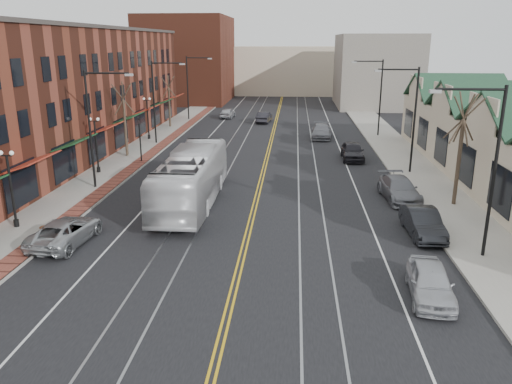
% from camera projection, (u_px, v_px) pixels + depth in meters
% --- Properties ---
extents(ground, '(160.00, 160.00, 0.00)m').
position_uv_depth(ground, '(228.00, 314.00, 19.01)').
color(ground, black).
rests_on(ground, ground).
extents(sidewalk_left, '(4.00, 120.00, 0.15)m').
position_uv_depth(sidewalk_left, '(109.00, 173.00, 38.95)').
color(sidewalk_left, gray).
rests_on(sidewalk_left, ground).
extents(sidewalk_right, '(4.00, 120.00, 0.15)m').
position_uv_depth(sidewalk_right, '(422.00, 179.00, 37.19)').
color(sidewalk_right, gray).
rests_on(sidewalk_right, ground).
extents(building_left, '(10.00, 50.00, 11.00)m').
position_uv_depth(building_left, '(56.00, 93.00, 44.58)').
color(building_left, maroon).
rests_on(building_left, ground).
extents(building_right, '(8.00, 36.00, 4.60)m').
position_uv_depth(building_right, '(510.00, 152.00, 36.11)').
color(building_right, beige).
rests_on(building_right, ground).
extents(backdrop_left, '(14.00, 18.00, 14.00)m').
position_uv_depth(backdrop_left, '(188.00, 59.00, 84.96)').
color(backdrop_left, maroon).
rests_on(backdrop_left, ground).
extents(backdrop_mid, '(22.00, 14.00, 9.00)m').
position_uv_depth(backdrop_mid, '(283.00, 70.00, 98.82)').
color(backdrop_mid, beige).
rests_on(backdrop_mid, ground).
extents(backdrop_right, '(12.00, 16.00, 11.00)m').
position_uv_depth(backdrop_right, '(376.00, 71.00, 78.34)').
color(backdrop_right, slate).
rests_on(backdrop_right, ground).
extents(streetlight_l_1, '(3.33, 0.25, 8.00)m').
position_uv_depth(streetlight_l_1, '(95.00, 117.00, 33.63)').
color(streetlight_l_1, black).
rests_on(streetlight_l_1, sidewalk_left).
extents(streetlight_l_2, '(3.33, 0.25, 8.00)m').
position_uv_depth(streetlight_l_2, '(158.00, 94.00, 48.90)').
color(streetlight_l_2, black).
rests_on(streetlight_l_2, sidewalk_left).
extents(streetlight_l_3, '(3.33, 0.25, 8.00)m').
position_uv_depth(streetlight_l_3, '(191.00, 81.00, 64.17)').
color(streetlight_l_3, black).
rests_on(streetlight_l_3, sidewalk_left).
extents(streetlight_r_0, '(3.33, 0.25, 8.00)m').
position_uv_depth(streetlight_r_0, '(486.00, 155.00, 22.47)').
color(streetlight_r_0, black).
rests_on(streetlight_r_0, sidewalk_right).
extents(streetlight_r_1, '(3.33, 0.25, 8.00)m').
position_uv_depth(streetlight_r_1, '(409.00, 109.00, 37.74)').
color(streetlight_r_1, black).
rests_on(streetlight_r_1, sidewalk_right).
extents(streetlight_r_2, '(3.33, 0.25, 8.00)m').
position_uv_depth(streetlight_r_2, '(377.00, 90.00, 53.00)').
color(streetlight_r_2, black).
rests_on(streetlight_r_2, sidewalk_right).
extents(lamppost_l_1, '(0.84, 0.28, 4.27)m').
position_uv_depth(lamppost_l_1, '(12.00, 191.00, 26.95)').
color(lamppost_l_1, black).
rests_on(lamppost_l_1, sidewalk_left).
extents(lamppost_l_2, '(0.84, 0.28, 4.27)m').
position_uv_depth(lamppost_l_2, '(96.00, 146.00, 38.40)').
color(lamppost_l_2, black).
rests_on(lamppost_l_2, sidewalk_left).
extents(lamppost_l_3, '(0.84, 0.28, 4.27)m').
position_uv_depth(lamppost_l_3, '(148.00, 119.00, 51.76)').
color(lamppost_l_3, black).
rests_on(lamppost_l_3, sidewalk_left).
extents(tree_left_near, '(1.78, 1.37, 6.48)m').
position_uv_depth(tree_left_near, '(125.00, 118.00, 43.72)').
color(tree_left_near, '#382B21').
rests_on(tree_left_near, sidewalk_left).
extents(tree_left_far, '(1.66, 1.28, 6.02)m').
position_uv_depth(tree_left_far, '(169.00, 100.00, 59.06)').
color(tree_left_far, '#382B21').
rests_on(tree_left_far, sidewalk_left).
extents(tree_right_mid, '(1.90, 1.46, 6.93)m').
position_uv_depth(tree_right_mid, '(460.00, 148.00, 30.36)').
color(tree_right_mid, '#382B21').
rests_on(tree_right_mid, sidewalk_right).
extents(manhole_far, '(0.60, 0.60, 0.02)m').
position_uv_depth(manhole_far, '(45.00, 227.00, 27.42)').
color(manhole_far, '#592D19').
rests_on(manhole_far, sidewalk_left).
extents(traffic_signal, '(0.18, 0.15, 3.80)m').
position_uv_depth(traffic_signal, '(140.00, 135.00, 42.01)').
color(traffic_signal, black).
rests_on(traffic_signal, sidewalk_left).
extents(transit_bus, '(2.90, 12.24, 3.41)m').
position_uv_depth(transit_bus, '(192.00, 178.00, 31.40)').
color(transit_bus, silver).
rests_on(transit_bus, ground).
extents(parked_suv, '(2.65, 5.00, 1.34)m').
position_uv_depth(parked_suv, '(66.00, 231.00, 25.41)').
color(parked_suv, '#9DA0A4').
rests_on(parked_suv, ground).
extents(parked_car_a, '(2.03, 4.22, 1.39)m').
position_uv_depth(parked_car_a, '(430.00, 282.00, 19.99)').
color(parked_car_a, '#B5B7BD').
rests_on(parked_car_a, ground).
extents(parked_car_b, '(1.69, 4.42, 1.44)m').
position_uv_depth(parked_car_b, '(423.00, 223.00, 26.49)').
color(parked_car_b, black).
rests_on(parked_car_b, ground).
extents(parked_car_c, '(2.45, 5.12, 1.44)m').
position_uv_depth(parked_car_c, '(399.00, 189.00, 32.51)').
color(parked_car_c, slate).
rests_on(parked_car_c, ground).
extents(parked_car_d, '(1.88, 4.55, 1.54)m').
position_uv_depth(parked_car_d, '(352.00, 151.00, 43.53)').
color(parked_car_d, black).
rests_on(parked_car_d, ground).
extents(distant_car_left, '(1.92, 4.35, 1.39)m').
position_uv_depth(distant_car_left, '(264.00, 117.00, 63.45)').
color(distant_car_left, black).
rests_on(distant_car_left, ground).
extents(distant_car_right, '(2.34, 5.17, 1.47)m').
position_uv_depth(distant_car_right, '(321.00, 131.00, 53.32)').
color(distant_car_right, slate).
rests_on(distant_car_right, ground).
extents(distant_car_far, '(1.89, 4.09, 1.36)m').
position_uv_depth(distant_car_far, '(228.00, 113.00, 67.44)').
color(distant_car_far, '#ACADB3').
rests_on(distant_car_far, ground).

